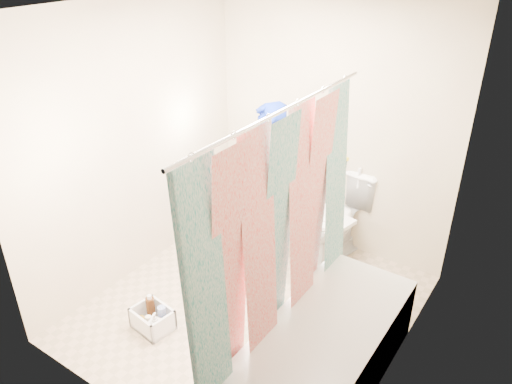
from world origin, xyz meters
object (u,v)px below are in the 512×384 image
Objects in this scene: toilet at (335,218)px; plumber at (267,187)px; cleaning_caddy at (153,320)px; bathtub at (319,358)px.

toilet is 0.54× the size of plumber.
plumber is 4.64× the size of cleaning_caddy.
bathtub is at bearing -0.84° from plumber.
cleaning_caddy is at bearing -56.38° from plumber.
bathtub is at bearing -55.20° from toilet.
plumber is 1.50m from cleaning_caddy.
cleaning_caddy is (-0.22, -1.31, -0.69)m from plumber.
bathtub is 1.65m from plumber.
toilet is (-0.63, 1.51, 0.15)m from bathtub.
cleaning_caddy is (-1.35, -0.22, -0.18)m from bathtub.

